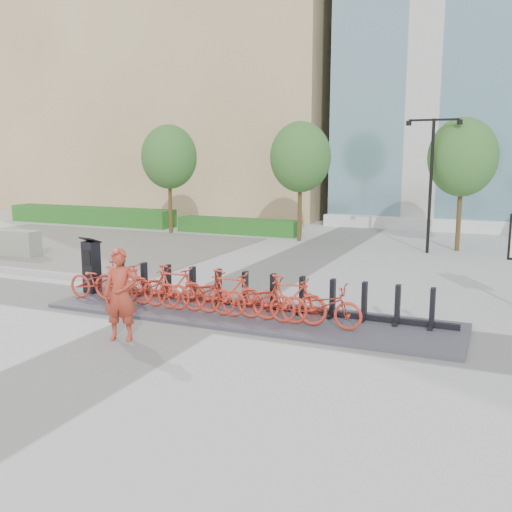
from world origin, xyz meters
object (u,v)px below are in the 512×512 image
at_px(kiosk, 91,266).
at_px(worker_red, 120,295).
at_px(jersey_barrier, 10,242).
at_px(bike_0, 99,282).

relative_size(kiosk, worker_red, 0.80).
bearing_deg(jersey_barrier, kiosk, -30.39).
relative_size(kiosk, jersey_barrier, 0.61).
xyz_separation_m(worker_red, jersey_barrier, (-9.90, 6.57, -0.46)).
bearing_deg(worker_red, bike_0, 118.50).
bearing_deg(kiosk, worker_red, -34.45).
height_order(kiosk, jersey_barrier, kiosk).
bearing_deg(kiosk, jersey_barrier, 159.54).
bearing_deg(jersey_barrier, worker_red, -35.16).
relative_size(bike_0, kiosk, 1.20).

